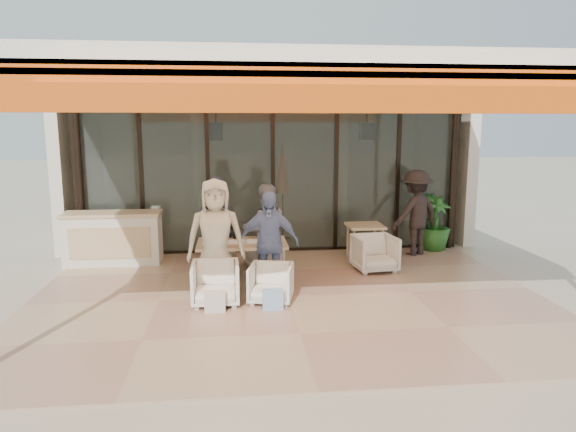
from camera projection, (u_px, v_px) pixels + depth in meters
The scene contains 21 objects.
ground at pixel (288, 297), 8.12m from camera, with size 70.00×70.00×0.00m, color #C6B293.
terrace_floor at pixel (288, 297), 8.12m from camera, with size 8.00×6.00×0.01m, color tan.
terrace_structure at pixel (290, 85), 7.30m from camera, with size 8.00×6.00×3.40m.
glass_storefront at pixel (273, 178), 10.78m from camera, with size 8.08×0.10×3.20m.
interior_block at pixel (266, 144), 12.94m from camera, with size 9.05×3.62×3.52m.
host_counter at pixel (113, 238), 9.95m from camera, with size 1.85×0.65×1.04m.
dining_table at pixel (241, 245), 8.67m from camera, with size 1.50×0.90×0.93m.
chair_far_left at pixel (219, 254), 9.61m from camera, with size 0.58×0.55×0.60m, color white.
chair_far_right at pixel (264, 253), 9.70m from camera, with size 0.60×0.56×0.62m, color white.
chair_near_left at pixel (215, 281), 7.74m from camera, with size 0.71×0.66×0.73m, color white.
chair_near_right at pixel (271, 282), 7.84m from camera, with size 0.64×0.60×0.66m, color white.
diner_navy at pixel (217, 228), 9.02m from camera, with size 0.66×0.43×1.81m, color #182035.
diner_grey at pixel (265, 231), 9.12m from camera, with size 0.81×0.63×1.67m, color slate.
diner_cream at pixel (216, 237), 8.13m from camera, with size 0.91×0.59×1.87m, color beige.
diner_periwinkle at pixel (268, 242), 8.24m from camera, with size 0.97×0.41×1.66m, color #6A7BB0.
tote_bag_cream at pixel (215, 302), 7.38m from camera, with size 0.30×0.10×0.34m, color silver.
tote_bag_blue at pixel (273, 300), 7.47m from camera, with size 0.30×0.10×0.34m, color #99BFD8.
side_table at pixel (365, 230), 10.20m from camera, with size 0.70×0.70×0.74m.
side_chair at pixel (375, 252), 9.51m from camera, with size 0.73×0.69×0.75m, color white.
standing_woman at pixel (416, 213), 10.62m from camera, with size 1.16×0.67×1.79m, color black.
potted_palm at pixel (434, 222), 11.08m from camera, with size 0.69×0.69×1.24m, color #1E5919.
Camera 1 is at (-0.81, -7.73, 2.68)m, focal length 32.00 mm.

